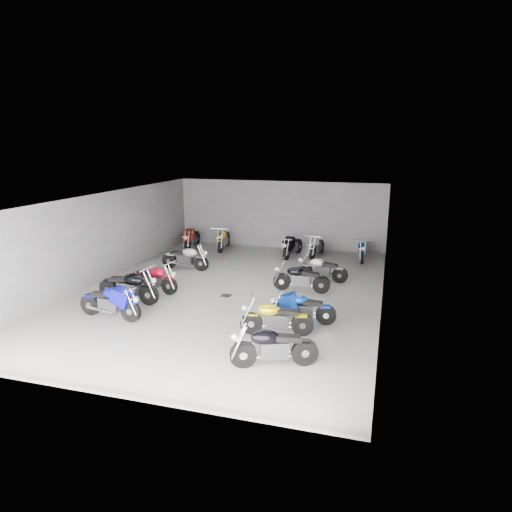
# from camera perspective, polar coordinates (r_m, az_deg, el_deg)

# --- Properties ---
(ground) EXTENTS (14.00, 14.00, 0.00)m
(ground) POSITION_cam_1_polar(r_m,az_deg,el_deg) (15.74, -3.12, -4.41)
(ground) COLOR gray
(ground) RESTS_ON ground
(wall_back) EXTENTS (10.00, 0.10, 3.20)m
(wall_back) POSITION_cam_1_polar(r_m,az_deg,el_deg) (21.91, 2.96, 5.17)
(wall_back) COLOR slate
(wall_back) RESTS_ON ground
(wall_left) EXTENTS (0.10, 14.00, 3.20)m
(wall_left) POSITION_cam_1_polar(r_m,az_deg,el_deg) (17.60, -18.74, 2.24)
(wall_left) COLOR slate
(wall_left) RESTS_ON ground
(wall_right) EXTENTS (0.10, 14.00, 3.20)m
(wall_right) POSITION_cam_1_polar(r_m,az_deg,el_deg) (14.46, 15.82, -0.01)
(wall_right) COLOR slate
(wall_right) RESTS_ON ground
(ceiling) EXTENTS (10.00, 14.00, 0.04)m
(ceiling) POSITION_cam_1_polar(r_m,az_deg,el_deg) (15.04, -3.29, 7.31)
(ceiling) COLOR black
(ceiling) RESTS_ON wall_back
(drain_grate) EXTENTS (0.32, 0.32, 0.01)m
(drain_grate) POSITION_cam_1_polar(r_m,az_deg,el_deg) (15.30, -3.75, -4.95)
(drain_grate) COLOR black
(drain_grate) RESTS_ON ground
(motorcycle_left_b) EXTENTS (2.08, 0.46, 0.91)m
(motorcycle_left_b) POSITION_cam_1_polar(r_m,az_deg,el_deg) (13.86, -17.71, -5.50)
(motorcycle_left_b) COLOR black
(motorcycle_left_b) RESTS_ON ground
(motorcycle_left_c) EXTENTS (2.20, 0.48, 0.97)m
(motorcycle_left_c) POSITION_cam_1_polar(r_m,az_deg,el_deg) (15.07, -15.60, -3.68)
(motorcycle_left_c) COLOR black
(motorcycle_left_c) RESTS_ON ground
(motorcycle_left_d) EXTENTS (1.97, 0.52, 0.87)m
(motorcycle_left_d) POSITION_cam_1_polar(r_m,az_deg,el_deg) (15.90, -12.70, -2.76)
(motorcycle_left_d) COLOR black
(motorcycle_left_d) RESTS_ON ground
(motorcycle_left_f) EXTENTS (2.02, 0.40, 0.89)m
(motorcycle_left_f) POSITION_cam_1_polar(r_m,az_deg,el_deg) (18.45, -8.79, -0.22)
(motorcycle_left_f) COLOR black
(motorcycle_left_f) RESTS_ON ground
(motorcycle_right_a) EXTENTS (1.94, 0.88, 0.90)m
(motorcycle_right_a) POSITION_cam_1_polar(r_m,az_deg,el_deg) (10.53, 2.14, -11.23)
(motorcycle_right_a) COLOR black
(motorcycle_right_a) RESTS_ON ground
(motorcycle_right_b) EXTENTS (1.94, 0.57, 0.86)m
(motorcycle_right_b) POSITION_cam_1_polar(r_m,az_deg,el_deg) (12.16, 2.50, -7.75)
(motorcycle_right_b) COLOR black
(motorcycle_right_b) RESTS_ON ground
(motorcycle_right_c) EXTENTS (1.88, 0.46, 0.83)m
(motorcycle_right_c) POSITION_cam_1_polar(r_m,az_deg,el_deg) (12.93, 5.73, -6.52)
(motorcycle_right_c) COLOR black
(motorcycle_right_c) RESTS_ON ground
(motorcycle_right_e) EXTENTS (1.97, 0.38, 0.87)m
(motorcycle_right_e) POSITION_cam_1_polar(r_m,az_deg,el_deg) (15.63, 5.61, -2.78)
(motorcycle_right_e) COLOR black
(motorcycle_right_e) RESTS_ON ground
(motorcycle_right_f) EXTENTS (1.90, 0.43, 0.84)m
(motorcycle_right_f) POSITION_cam_1_polar(r_m,az_deg,el_deg) (16.92, 8.20, -1.60)
(motorcycle_right_f) COLOR black
(motorcycle_right_f) RESTS_ON ground
(motorcycle_back_a) EXTENTS (0.45, 2.05, 0.90)m
(motorcycle_back_a) POSITION_cam_1_polar(r_m,az_deg,el_deg) (22.14, -8.02, 2.23)
(motorcycle_back_a) COLOR black
(motorcycle_back_a) RESTS_ON ground
(motorcycle_back_b) EXTENTS (0.50, 2.10, 0.92)m
(motorcycle_back_b) POSITION_cam_1_polar(r_m,az_deg,el_deg) (21.66, -4.09, 2.11)
(motorcycle_back_b) COLOR black
(motorcycle_back_b) RESTS_ON ground
(motorcycle_back_d) EXTENTS (0.55, 2.02, 0.89)m
(motorcycle_back_d) POSITION_cam_1_polar(r_m,az_deg,el_deg) (20.33, 4.57, 1.25)
(motorcycle_back_d) COLOR black
(motorcycle_back_d) RESTS_ON ground
(motorcycle_back_e) EXTENTS (0.45, 1.91, 0.84)m
(motorcycle_back_e) POSITION_cam_1_polar(r_m,az_deg,el_deg) (20.48, 7.58, 1.18)
(motorcycle_back_e) COLOR black
(motorcycle_back_e) RESTS_ON ground
(motorcycle_back_f) EXTENTS (0.43, 1.90, 0.84)m
(motorcycle_back_f) POSITION_cam_1_polar(r_m,az_deg,el_deg) (20.14, 13.07, 0.71)
(motorcycle_back_f) COLOR black
(motorcycle_back_f) RESTS_ON ground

